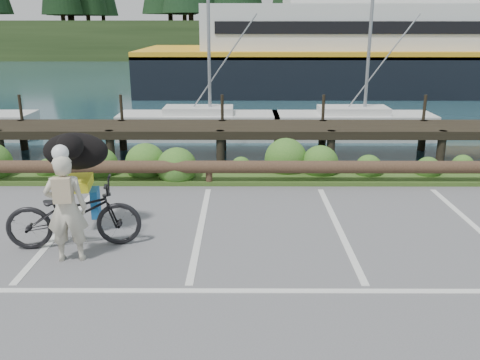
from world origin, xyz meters
name	(u,v)px	position (x,y,z in m)	size (l,w,h in m)	color
ground	(191,278)	(0.00, 0.00, 0.00)	(72.00, 72.00, 0.00)	#58585A
harbor_backdrop	(240,47)	(0.40, 78.42, 0.00)	(170.00, 160.00, 30.00)	#1A363F
vegetation_strip	(211,175)	(0.00, 5.30, 0.05)	(34.00, 1.60, 0.10)	#3D5B21
log_rail	(209,185)	(0.00, 4.60, 0.00)	(32.00, 0.30, 0.60)	#443021
bicycle	(74,214)	(-2.08, 1.14, 0.59)	(0.78, 2.25, 1.18)	black
cyclist	(66,208)	(-2.01, 0.62, 0.89)	(0.65, 0.42, 1.77)	beige
dog	(76,151)	(-2.18, 1.85, 1.51)	(1.16, 0.57, 0.67)	black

